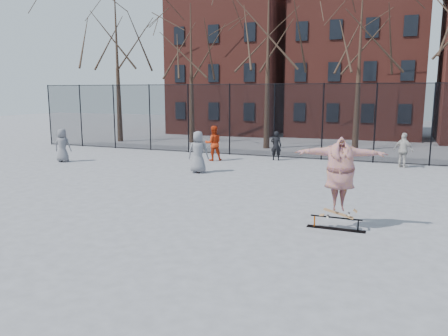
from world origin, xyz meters
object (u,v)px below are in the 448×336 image
at_px(skate_rail, 336,224).
at_px(bystander_grey, 63,145).
at_px(bystander_extra, 198,152).
at_px(bystander_black, 276,146).
at_px(bystander_red, 213,143).
at_px(skateboard, 338,215).
at_px(skater, 340,178).
at_px(bystander_white, 404,150).

height_order(skate_rail, bystander_grey, bystander_grey).
bearing_deg(bystander_extra, skate_rail, 123.52).
xyz_separation_m(bystander_grey, bystander_black, (9.98, 4.61, -0.08)).
relative_size(bystander_red, bystander_extra, 0.98).
bearing_deg(bystander_black, skateboard, 108.28).
relative_size(skate_rail, skateboard, 1.79).
distance_m(skate_rail, skateboard, 0.26).
bearing_deg(skater, bystander_red, 115.33).
relative_size(skateboard, bystander_white, 0.51).
distance_m(bystander_black, bystander_white, 6.20).
relative_size(bystander_black, bystander_white, 0.93).
relative_size(skater, bystander_extra, 1.26).
bearing_deg(bystander_grey, skater, 140.20).
distance_m(skate_rail, bystander_white, 10.95).
height_order(skate_rail, skater, skater).
bearing_deg(skater, bystander_extra, 125.36).
relative_size(bystander_black, bystander_extra, 0.83).
xyz_separation_m(bystander_grey, bystander_red, (6.98, 3.27, 0.06)).
bearing_deg(skateboard, skate_rail, -180.00).
bearing_deg(bystander_white, skater, 112.47).
xyz_separation_m(bystander_white, bystander_extra, (-8.45, -4.81, 0.10)).
relative_size(skater, bystander_white, 1.41).
distance_m(skateboard, bystander_grey, 15.83).
xyz_separation_m(skate_rail, skateboard, (0.05, 0.00, 0.25)).
xyz_separation_m(skate_rail, bystander_red, (-7.53, 9.47, 0.78)).
relative_size(bystander_black, bystander_red, 0.85).
xyz_separation_m(skate_rail, bystander_extra, (-6.78, 6.00, 0.80)).
distance_m(skateboard, bystander_black, 11.74).
bearing_deg(skateboard, skater, 0.00).
height_order(skate_rail, bystander_black, bystander_black).
height_order(skateboard, skater, skater).
height_order(skateboard, bystander_grey, bystander_grey).
relative_size(bystander_grey, bystander_black, 1.11).
xyz_separation_m(skater, bystander_red, (-7.58, 9.47, -0.48)).
distance_m(bystander_black, bystander_extra, 5.31).
height_order(bystander_white, bystander_extra, bystander_extra).
distance_m(skateboard, bystander_red, 12.14).
height_order(bystander_grey, bystander_extra, bystander_extra).
bearing_deg(bystander_black, bystander_red, 19.34).
xyz_separation_m(skate_rail, bystander_white, (1.67, 10.80, 0.70)).
xyz_separation_m(skater, bystander_white, (1.62, 10.80, -0.56)).
distance_m(bystander_white, bystander_extra, 9.72).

